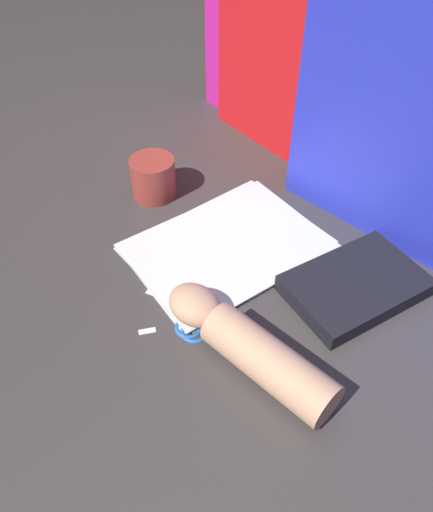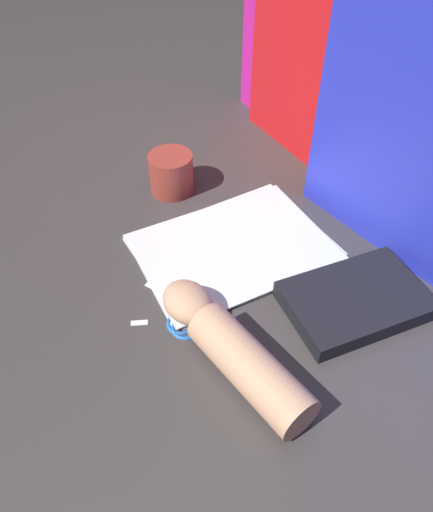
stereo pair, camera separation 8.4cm
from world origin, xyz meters
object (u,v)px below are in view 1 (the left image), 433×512
object	(u,v)px
paper_stack	(227,246)
mug	(153,178)
hand_forearm	(248,346)
book_closed	(355,285)
scissors	(206,315)

from	to	relation	value
paper_stack	mug	world-z (taller)	mug
paper_stack	mug	distance (m)	0.23
hand_forearm	book_closed	bearing A→B (deg)	92.00
scissors	hand_forearm	world-z (taller)	hand_forearm
scissors	mug	bearing A→B (deg)	164.85
paper_stack	mug	xyz separation A→B (m)	(-0.22, -0.03, 0.04)
paper_stack	book_closed	distance (m)	0.24
book_closed	hand_forearm	bearing A→B (deg)	-88.00
mug	book_closed	bearing A→B (deg)	19.20
book_closed	hand_forearm	world-z (taller)	hand_forearm
scissors	mug	world-z (taller)	mug
book_closed	paper_stack	bearing A→B (deg)	-150.94
paper_stack	scissors	bearing A→B (deg)	-46.88
paper_stack	hand_forearm	xyz separation A→B (m)	(0.22, -0.12, 0.03)
paper_stack	scissors	xyz separation A→B (m)	(0.12, -0.12, 0.00)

